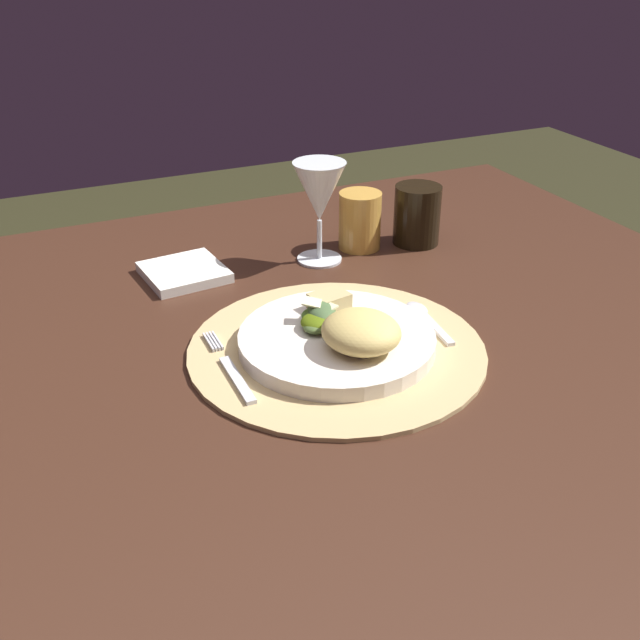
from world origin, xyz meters
TOP-DOWN VIEW (x-y plane):
  - dining_table at (0.00, 0.00)m, footprint 1.34×1.06m
  - placemat at (0.03, -0.04)m, footprint 0.37×0.37m
  - dinner_plate at (0.03, -0.04)m, footprint 0.25×0.25m
  - pasta_serving at (0.04, -0.09)m, footprint 0.11×0.11m
  - salad_greens at (0.02, -0.02)m, footprint 0.07×0.08m
  - bread_piece at (0.05, 0.02)m, footprint 0.05×0.05m
  - fork at (-0.11, -0.04)m, footprint 0.02×0.17m
  - spoon at (0.17, -0.02)m, footprint 0.03×0.12m
  - napkin at (-0.08, 0.25)m, footprint 0.12×0.12m
  - wine_glass at (0.13, 0.22)m, footprint 0.08×0.08m
  - amber_tumbler at (0.21, 0.24)m, footprint 0.07×0.07m
  - dark_tumbler at (0.30, 0.22)m, footprint 0.08×0.08m

SIDE VIEW (x-z plane):
  - dining_table at x=0.00m, z-range 0.24..0.98m
  - placemat at x=0.03m, z-range 0.73..0.74m
  - napkin at x=-0.08m, z-range 0.73..0.75m
  - spoon at x=0.17m, z-range 0.74..0.75m
  - fork at x=-0.11m, z-range 0.74..0.74m
  - dinner_plate at x=0.03m, z-range 0.74..0.76m
  - salad_greens at x=0.02m, z-range 0.75..0.78m
  - bread_piece at x=0.05m, z-range 0.76..0.78m
  - amber_tumbler at x=0.21m, z-range 0.73..0.83m
  - pasta_serving at x=0.04m, z-range 0.76..0.80m
  - dark_tumbler at x=0.30m, z-range 0.73..0.83m
  - wine_glass at x=0.13m, z-range 0.76..0.92m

